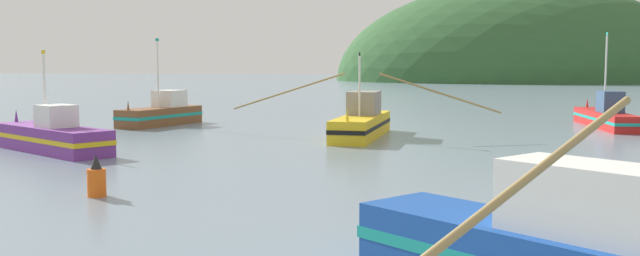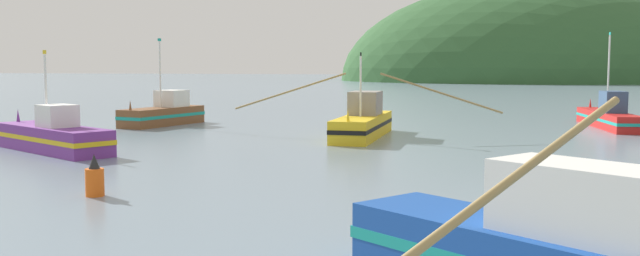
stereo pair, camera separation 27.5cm
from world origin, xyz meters
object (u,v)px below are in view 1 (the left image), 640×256
(fishing_boat_brown, at_px, (162,113))
(channel_buoy, at_px, (97,179))
(fishing_boat_yellow, at_px, (362,122))
(fishing_boat_purple, at_px, (52,137))
(fishing_boat_red, at_px, (606,117))

(fishing_boat_brown, xyz_separation_m, channel_buoy, (9.95, -26.23, -0.28))
(fishing_boat_yellow, relative_size, fishing_boat_purple, 1.89)
(fishing_boat_purple, bearing_deg, channel_buoy, 160.00)
(fishing_boat_brown, distance_m, channel_buoy, 28.05)
(fishing_boat_brown, xyz_separation_m, fishing_boat_purple, (1.32, -15.74, -0.08))
(fishing_boat_purple, bearing_deg, fishing_boat_red, -115.03)
(fishing_boat_brown, distance_m, fishing_boat_red, 32.14)
(fishing_boat_brown, bearing_deg, fishing_boat_purple, 18.87)
(fishing_boat_brown, height_order, channel_buoy, fishing_boat_brown)
(fishing_boat_red, xyz_separation_m, fishing_boat_purple, (-30.42, -20.84, 0.01))
(fishing_boat_red, bearing_deg, fishing_boat_brown, 93.49)
(fishing_boat_brown, xyz_separation_m, fishing_boat_yellow, (15.78, -5.18, 0.06))
(fishing_boat_red, distance_m, fishing_boat_yellow, 18.98)
(fishing_boat_brown, height_order, fishing_boat_red, fishing_boat_red)
(fishing_boat_brown, bearing_deg, channel_buoy, 34.85)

